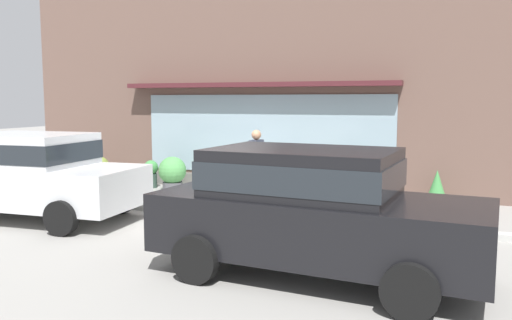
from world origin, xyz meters
TOP-DOWN VIEW (x-y plane):
  - ground_plane at (0.00, 0.00)m, footprint 60.00×60.00m
  - curb_strip at (0.00, -0.20)m, footprint 14.00×0.24m
  - storefront at (0.00, 3.19)m, footprint 14.00×0.81m
  - fire_hydrant at (0.83, 0.72)m, footprint 0.42×0.40m
  - pedestrian_with_handbag at (0.61, 1.42)m, footprint 0.33×0.65m
  - parked_car_black at (3.11, -3.13)m, footprint 4.46×2.21m
  - parked_car_silver at (-2.92, -1.75)m, footprint 4.20×2.26m
  - potted_plant_doorstep at (-2.80, 2.31)m, footprint 0.39×0.39m
  - potted_plant_low_front at (4.51, 2.52)m, footprint 0.40×0.40m
  - potted_plant_window_center at (-4.40, 2.15)m, footprint 0.63×0.63m
  - potted_plant_trailing_edge at (-2.02, 2.11)m, footprint 0.72×0.72m
  - potted_plant_by_entrance at (-0.30, 2.40)m, footprint 0.32×0.32m
  - potted_plant_window_left at (1.82, 2.47)m, footprint 0.37×0.37m
  - potted_plant_window_right at (2.85, 2.28)m, footprint 0.33×0.33m

SIDE VIEW (x-z plane):
  - ground_plane at x=0.00m, z-range 0.00..0.00m
  - curb_strip at x=0.00m, z-range 0.00..0.12m
  - potted_plant_window_right at x=2.85m, z-range -0.01..0.55m
  - potted_plant_low_front at x=4.51m, z-range -0.02..0.78m
  - potted_plant_doorstep at x=-2.80m, z-range 0.04..0.79m
  - potted_plant_window_center at x=-4.40m, z-range 0.02..0.83m
  - potted_plant_by_entrance at x=-0.30m, z-range -0.02..0.94m
  - potted_plant_trailing_edge at x=-2.02m, z-range 0.03..0.92m
  - fire_hydrant at x=0.83m, z-range 0.00..0.98m
  - potted_plant_window_left at x=1.82m, z-range -0.02..1.29m
  - parked_car_silver at x=-2.92m, z-range 0.10..1.80m
  - parked_car_black at x=3.11m, z-range 0.10..1.83m
  - pedestrian_with_handbag at x=0.61m, z-range 0.14..1.83m
  - storefront at x=0.00m, z-range -0.06..5.42m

